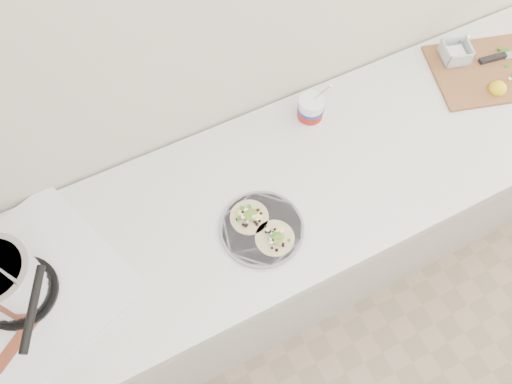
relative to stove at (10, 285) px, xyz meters
name	(u,v)px	position (x,y,z in m)	size (l,w,h in m)	color
counter	(292,230)	(0.93, -0.01, -0.54)	(2.44, 0.66, 0.90)	beige
stove	(10,285)	(0.00, 0.00, 0.00)	(0.68, 0.65, 0.26)	silver
taco_plate	(262,227)	(0.72, -0.13, -0.07)	(0.27, 0.27, 0.04)	slate
tub	(312,108)	(1.07, 0.17, -0.02)	(0.09, 0.09, 0.21)	white
cutboard	(491,66)	(1.80, 0.07, -0.07)	(0.53, 0.43, 0.07)	brown
bacon_plate	(17,346)	(-0.05, -0.14, -0.08)	(0.25, 0.25, 0.02)	#C6B484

